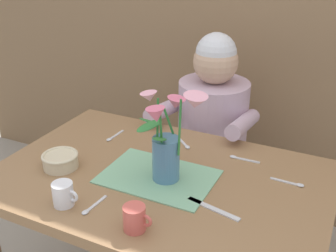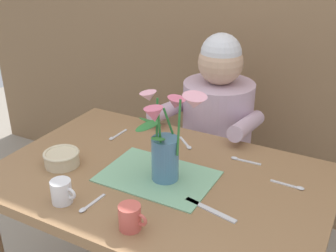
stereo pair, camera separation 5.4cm
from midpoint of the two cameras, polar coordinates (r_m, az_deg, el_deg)
dining_table at (r=1.56m, az=-2.15°, el=-9.89°), size 1.20×0.80×0.74m
seated_person at (r=2.09m, az=5.26°, el=-2.75°), size 0.45×0.47×1.14m
striped_placemat at (r=1.50m, az=-2.31°, el=-7.04°), size 0.40×0.28×0.00m
flower_vase at (r=1.41m, az=-1.08°, el=-2.05°), size 0.26×0.24×0.33m
ceramic_bowl at (r=1.60m, az=-15.62°, el=-4.56°), size 0.14×0.14×0.06m
dinner_knife at (r=1.34m, az=5.12°, el=-11.36°), size 0.19×0.06×0.00m
tea_cup at (r=1.39m, az=-15.38°, el=-9.10°), size 0.09×0.07×0.08m
coffee_cup at (r=1.24m, az=-5.88°, el=-12.60°), size 0.09×0.07×0.08m
spoon_0 at (r=1.51m, az=15.88°, el=-7.66°), size 0.12×0.02×0.01m
spoon_1 at (r=1.79m, az=-8.54°, el=-1.56°), size 0.02×0.12×0.01m
spoon_2 at (r=1.71m, az=1.45°, el=-2.58°), size 0.10×0.09×0.01m
spoon_3 at (r=1.63m, az=8.95°, el=-4.44°), size 0.12×0.02×0.01m
spoon_4 at (r=1.37m, az=-11.79°, el=-11.07°), size 0.02×0.12×0.01m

